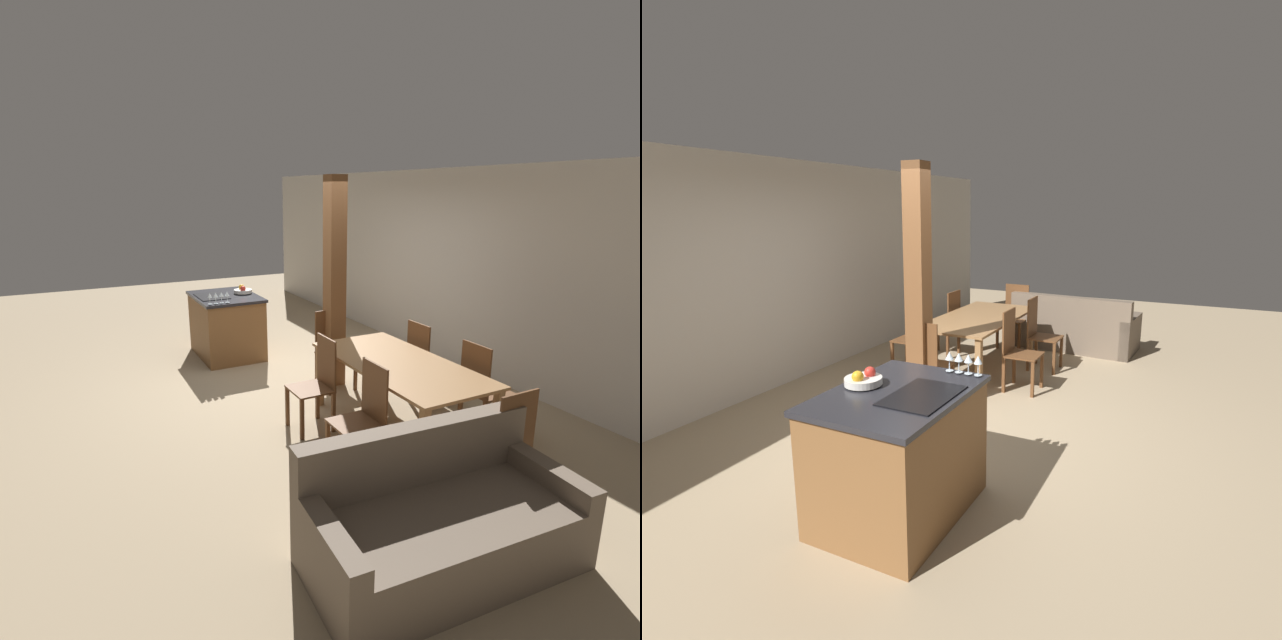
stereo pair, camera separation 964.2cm
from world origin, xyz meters
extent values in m
plane|color=#9E896B|center=(0.00, 0.00, 0.00)|extent=(16.00, 16.00, 0.00)
cube|color=beige|center=(0.00, 2.48, 1.35)|extent=(11.20, 0.08, 2.70)
cube|color=brown|center=(-1.43, -0.30, 0.44)|extent=(1.14, 0.84, 0.87)
cube|color=#232328|center=(-1.43, -0.30, 0.89)|extent=(1.18, 0.88, 0.04)
cube|color=black|center=(-1.43, -0.50, 0.92)|extent=(0.56, 0.40, 0.01)
cylinder|color=silver|center=(-1.44, -0.03, 0.95)|extent=(0.26, 0.26, 0.05)
sphere|color=red|center=(-1.38, -0.04, 1.00)|extent=(0.08, 0.08, 0.08)
sphere|color=gold|center=(-1.50, -0.03, 1.00)|extent=(0.08, 0.08, 0.08)
cylinder|color=silver|center=(-0.91, -0.67, 0.93)|extent=(0.06, 0.06, 0.00)
cylinder|color=silver|center=(-0.91, -0.67, 0.97)|extent=(0.01, 0.01, 0.09)
cone|color=silver|center=(-0.91, -0.67, 1.04)|extent=(0.06, 0.06, 0.06)
cylinder|color=silver|center=(-0.91, -0.59, 0.93)|extent=(0.06, 0.06, 0.00)
cylinder|color=silver|center=(-0.91, -0.59, 0.97)|extent=(0.01, 0.01, 0.09)
cone|color=silver|center=(-0.91, -0.59, 1.04)|extent=(0.06, 0.06, 0.06)
cylinder|color=silver|center=(-0.91, -0.51, 0.93)|extent=(0.06, 0.06, 0.00)
cylinder|color=silver|center=(-0.91, -0.51, 0.97)|extent=(0.01, 0.01, 0.09)
cone|color=silver|center=(-0.91, -0.51, 1.04)|extent=(0.06, 0.06, 0.06)
cylinder|color=silver|center=(-0.91, -0.43, 0.93)|extent=(0.06, 0.06, 0.00)
cylinder|color=silver|center=(-0.91, -0.43, 0.97)|extent=(0.01, 0.01, 0.09)
cone|color=silver|center=(-0.91, -0.43, 1.04)|extent=(0.06, 0.06, 0.06)
cube|color=olive|center=(1.73, 0.51, 0.72)|extent=(1.97, 0.96, 0.03)
cube|color=olive|center=(0.81, 0.09, 0.35)|extent=(0.07, 0.07, 0.71)
cube|color=olive|center=(2.65, 0.09, 0.35)|extent=(0.07, 0.07, 0.71)
cube|color=olive|center=(0.81, 0.92, 0.35)|extent=(0.07, 0.07, 0.71)
cube|color=olive|center=(2.65, 0.92, 0.35)|extent=(0.07, 0.07, 0.71)
cube|color=brown|center=(1.28, -0.27, 0.44)|extent=(0.40, 0.40, 0.02)
cube|color=brown|center=(1.28, -0.08, 0.70)|extent=(0.38, 0.02, 0.51)
cube|color=brown|center=(1.11, -0.45, 0.21)|extent=(0.04, 0.04, 0.43)
cube|color=brown|center=(1.46, -0.45, 0.21)|extent=(0.04, 0.04, 0.43)
cube|color=brown|center=(1.11, -0.10, 0.21)|extent=(0.04, 0.04, 0.43)
cube|color=brown|center=(1.46, -0.10, 0.21)|extent=(0.04, 0.04, 0.43)
cube|color=brown|center=(2.17, -0.27, 0.44)|extent=(0.40, 0.40, 0.02)
cube|color=brown|center=(2.17, -0.08, 0.70)|extent=(0.38, 0.02, 0.51)
cube|color=brown|center=(1.99, -0.45, 0.21)|extent=(0.04, 0.04, 0.43)
cube|color=brown|center=(2.35, -0.45, 0.21)|extent=(0.04, 0.04, 0.43)
cube|color=brown|center=(1.99, -0.10, 0.21)|extent=(0.04, 0.04, 0.43)
cube|color=brown|center=(2.35, -0.10, 0.21)|extent=(0.04, 0.04, 0.43)
cube|color=brown|center=(1.28, 1.28, 0.44)|extent=(0.40, 0.40, 0.02)
cube|color=brown|center=(1.28, 1.09, 0.70)|extent=(0.38, 0.02, 0.51)
cube|color=brown|center=(1.46, 1.46, 0.21)|extent=(0.04, 0.04, 0.43)
cube|color=brown|center=(1.11, 1.46, 0.21)|extent=(0.04, 0.04, 0.43)
cube|color=brown|center=(1.46, 1.11, 0.21)|extent=(0.04, 0.04, 0.43)
cube|color=brown|center=(1.11, 1.11, 0.21)|extent=(0.04, 0.04, 0.43)
cube|color=brown|center=(2.17, 1.28, 0.44)|extent=(0.40, 0.40, 0.02)
cube|color=brown|center=(2.17, 1.09, 0.70)|extent=(0.38, 0.02, 0.51)
cube|color=brown|center=(2.35, 1.46, 0.21)|extent=(0.04, 0.04, 0.43)
cube|color=brown|center=(1.99, 1.46, 0.21)|extent=(0.04, 0.04, 0.43)
cube|color=brown|center=(2.35, 1.11, 0.21)|extent=(0.04, 0.04, 0.43)
cube|color=brown|center=(1.99, 1.11, 0.21)|extent=(0.04, 0.04, 0.43)
cube|color=brown|center=(0.44, 0.51, 0.44)|extent=(0.40, 0.40, 0.02)
cube|color=brown|center=(0.25, 0.51, 0.70)|extent=(0.02, 0.38, 0.51)
cube|color=brown|center=(0.62, 0.33, 0.21)|extent=(0.04, 0.04, 0.43)
cube|color=brown|center=(0.62, 0.68, 0.21)|extent=(0.04, 0.04, 0.43)
cube|color=brown|center=(0.27, 0.33, 0.21)|extent=(0.04, 0.04, 0.43)
cube|color=brown|center=(0.27, 0.68, 0.21)|extent=(0.04, 0.04, 0.43)
cube|color=brown|center=(3.01, 0.51, 0.44)|extent=(0.40, 0.40, 0.02)
cube|color=brown|center=(3.20, 0.51, 0.70)|extent=(0.02, 0.38, 0.51)
cube|color=brown|center=(2.83, 0.68, 0.21)|extent=(0.04, 0.04, 0.43)
cube|color=brown|center=(2.83, 0.33, 0.21)|extent=(0.04, 0.04, 0.43)
cube|color=brown|center=(3.19, 0.68, 0.21)|extent=(0.04, 0.04, 0.43)
cube|color=brown|center=(3.19, 0.33, 0.21)|extent=(0.04, 0.04, 0.43)
cube|color=brown|center=(3.44, -0.38, 0.22)|extent=(0.99, 1.87, 0.43)
cube|color=brown|center=(3.09, -0.35, 0.64)|extent=(0.29, 1.81, 0.42)
cube|color=brown|center=(3.38, -1.21, 0.29)|extent=(0.87, 0.20, 0.57)
cube|color=brown|center=(3.50, 0.46, 0.29)|extent=(0.87, 0.20, 0.57)
cube|color=brown|center=(0.30, 0.56, 1.29)|extent=(0.21, 0.21, 2.58)
camera|label=1|loc=(5.53, -2.38, 2.40)|focal=28.00mm
camera|label=2|loc=(-4.10, -2.10, 2.13)|focal=28.00mm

